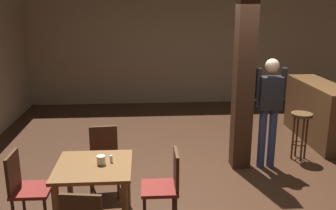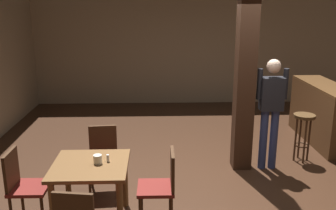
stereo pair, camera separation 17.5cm
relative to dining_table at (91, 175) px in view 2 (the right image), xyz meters
The scene contains 12 objects.
ground_plane 2.08m from the dining_table, 31.08° to the left, with size 10.80×10.80×0.00m, color #382114.
wall_back 5.84m from the dining_table, 72.89° to the left, with size 8.00×0.10×2.80m, color gray.
pillar 2.69m from the dining_table, 35.65° to the left, with size 0.28×0.28×2.80m, color #382114.
dining_table is the anchor object (origin of this frame).
chair_north 0.80m from the dining_table, 87.71° to the left, with size 0.45×0.45×0.89m.
chair_east 0.82m from the dining_table, ahead, with size 0.42×0.42×0.89m.
chair_west 0.79m from the dining_table, behind, with size 0.42×0.42×0.89m.
napkin_cup 0.21m from the dining_table, ahead, with size 0.10×0.10×0.10m, color silver.
salt_shaker 0.27m from the dining_table, 15.70° to the left, with size 0.03×0.03×0.08m, color silver.
standing_person 2.90m from the dining_table, 29.90° to the left, with size 0.47×0.21×1.72m.
bar_counter 4.55m from the dining_table, 34.36° to the left, with size 0.56×1.87×1.08m.
bar_stool_near 3.56m from the dining_table, 28.42° to the left, with size 0.34×0.34×0.79m.
Camera 2 is at (-0.96, -4.97, 2.51)m, focal length 40.00 mm.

